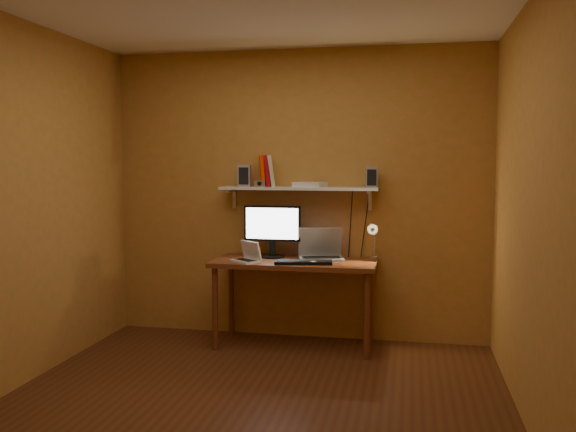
% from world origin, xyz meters
% --- Properties ---
extents(room, '(3.44, 3.24, 2.64)m').
position_xyz_m(room, '(0.00, 0.00, 1.30)').
color(room, '#502E14').
rests_on(room, ground).
extents(desk, '(1.40, 0.60, 0.75)m').
position_xyz_m(desk, '(0.03, 1.28, 0.66)').
color(desk, brown).
rests_on(desk, ground).
extents(wall_shelf, '(1.40, 0.25, 0.21)m').
position_xyz_m(wall_shelf, '(0.03, 1.47, 1.36)').
color(wall_shelf, silver).
rests_on(wall_shelf, room).
extents(monitor, '(0.51, 0.22, 0.46)m').
position_xyz_m(monitor, '(-0.19, 1.41, 1.01)').
color(monitor, black).
rests_on(monitor, desk).
extents(laptop, '(0.43, 0.36, 0.27)m').
position_xyz_m(laptop, '(0.24, 1.41, 0.82)').
color(laptop, gray).
rests_on(laptop, desk).
extents(netbook, '(0.29, 0.28, 0.18)m').
position_xyz_m(netbook, '(-0.34, 1.12, 0.80)').
color(netbook, white).
rests_on(netbook, desk).
extents(keyboard, '(0.50, 0.24, 0.03)m').
position_xyz_m(keyboard, '(0.14, 1.13, 0.76)').
color(keyboard, black).
rests_on(keyboard, desk).
extents(mouse, '(0.09, 0.06, 0.03)m').
position_xyz_m(mouse, '(0.22, 1.10, 0.77)').
color(mouse, white).
rests_on(mouse, desk).
extents(desk_lamp, '(0.09, 0.23, 0.38)m').
position_xyz_m(desk_lamp, '(0.69, 1.41, 0.96)').
color(desk_lamp, silver).
rests_on(desk_lamp, desk).
extents(speaker_left, '(0.12, 0.12, 0.19)m').
position_xyz_m(speaker_left, '(-0.46, 1.46, 1.47)').
color(speaker_left, gray).
rests_on(speaker_left, wall_shelf).
extents(speaker_right, '(0.10, 0.10, 0.18)m').
position_xyz_m(speaker_right, '(0.67, 1.47, 1.46)').
color(speaker_right, gray).
rests_on(speaker_right, wall_shelf).
extents(books, '(0.19, 0.20, 0.28)m').
position_xyz_m(books, '(-0.26, 1.50, 1.51)').
color(books, '#E43600').
rests_on(books, wall_shelf).
extents(shelf_camera, '(0.10, 0.04, 0.06)m').
position_xyz_m(shelf_camera, '(-0.30, 1.41, 1.40)').
color(shelf_camera, silver).
rests_on(shelf_camera, wall_shelf).
extents(router, '(0.31, 0.25, 0.04)m').
position_xyz_m(router, '(0.13, 1.48, 1.40)').
color(router, white).
rests_on(router, wall_shelf).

